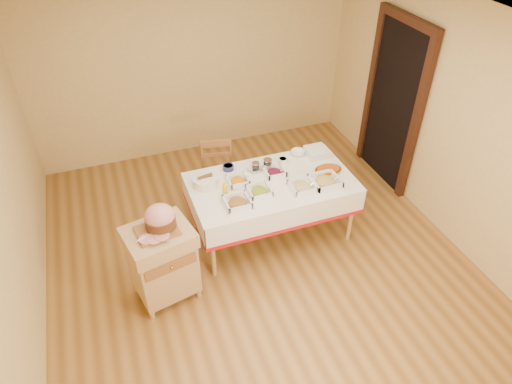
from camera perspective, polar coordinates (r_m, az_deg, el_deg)
room_shell at (r=4.42m, az=-0.07°, el=4.00°), size 5.00×5.00×5.00m
doorway at (r=6.16m, az=16.82°, el=10.67°), size 0.09×1.10×2.20m
dining_table at (r=5.15m, az=1.92°, el=-0.12°), size 1.82×1.02×0.76m
butcher_cart at (r=4.60m, az=-11.61°, el=-8.35°), size 0.71×0.63×0.87m
dining_chair at (r=5.63m, az=-4.74°, el=1.90°), size 0.48×0.47×0.91m
ham_on_board at (r=4.30m, az=-11.97°, el=-3.38°), size 0.40×0.38×0.27m
serving_dish_a at (r=4.70m, az=-2.34°, el=-1.33°), size 0.26×0.26×0.11m
serving_dish_b at (r=4.86m, az=0.42°, el=0.11°), size 0.24×0.24×0.10m
serving_dish_c at (r=4.94m, az=5.83°, el=0.66°), size 0.26×0.26×0.11m
serving_dish_d at (r=5.05m, az=8.66°, el=1.35°), size 0.30×0.30×0.11m
serving_dish_e at (r=5.00m, az=-2.29°, el=1.38°), size 0.23×0.22×0.11m
serving_dish_f at (r=5.14m, az=2.33°, el=2.49°), size 0.23×0.22×0.11m
small_bowl_left at (r=5.11m, az=-5.56°, el=2.02°), size 0.11×0.11×0.05m
small_bowl_mid at (r=5.23m, az=-3.49°, el=3.12°), size 0.13×0.13×0.05m
small_bowl_right at (r=5.35m, az=3.37°, el=3.99°), size 0.11×0.11×0.05m
bowl_white_imported at (r=5.21m, az=-0.19°, el=2.93°), size 0.21×0.21×0.04m
bowl_small_imported at (r=5.51m, az=5.27°, el=4.92°), size 0.22×0.22×0.05m
preserve_jar_left at (r=5.19m, az=-0.04°, el=3.13°), size 0.09×0.09×0.11m
preserve_jar_right at (r=5.22m, az=1.45°, el=3.43°), size 0.10×0.10×0.13m
mustard_bottle at (r=4.81m, az=-3.88°, el=0.31°), size 0.06×0.06×0.18m
bread_basket at (r=4.99m, az=-6.34°, el=1.35°), size 0.28×0.28×0.12m
plate_stack at (r=5.51m, az=7.59°, el=4.98°), size 0.25×0.25×0.09m
brass_platter at (r=5.26m, az=9.00°, el=2.75°), size 0.32×0.23×0.04m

